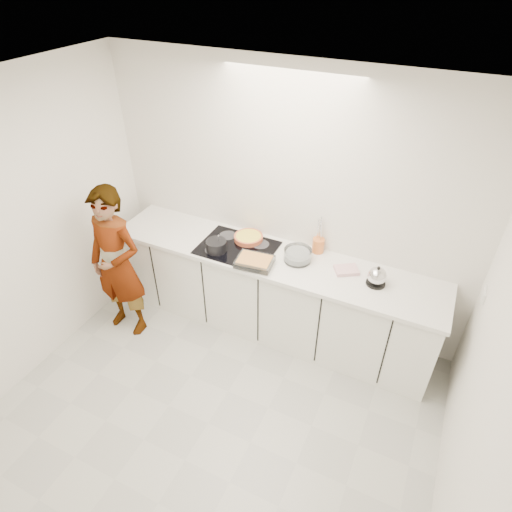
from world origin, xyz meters
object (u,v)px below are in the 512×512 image
at_px(mixing_bowl, 298,255).
at_px(utensil_crock, 318,245).
at_px(hob, 237,248).
at_px(baking_dish, 255,261).
at_px(saucepan, 216,246).
at_px(kettle, 377,277).
at_px(tart_dish, 248,237).
at_px(cook, 117,264).

height_order(mixing_bowl, utensil_crock, utensil_crock).
relative_size(hob, baking_dish, 2.04).
bearing_deg(saucepan, kettle, 6.68).
bearing_deg(mixing_bowl, tart_dish, 170.45).
bearing_deg(baking_dish, utensil_crock, 45.95).
bearing_deg(mixing_bowl, saucepan, -164.62).
bearing_deg(mixing_bowl, utensil_crock, 59.92).
height_order(tart_dish, baking_dish, baking_dish).
height_order(baking_dish, utensil_crock, utensil_crock).
bearing_deg(utensil_crock, mixing_bowl, -120.08).
bearing_deg(saucepan, baking_dish, -5.67).
xyz_separation_m(mixing_bowl, utensil_crock, (0.12, 0.21, 0.02)).
xyz_separation_m(tart_dish, utensil_crock, (0.68, 0.12, 0.03)).
height_order(hob, kettle, kettle).
relative_size(saucepan, kettle, 1.28).
distance_m(saucepan, utensil_crock, 0.96).
relative_size(mixing_bowl, kettle, 1.45).
relative_size(tart_dish, baking_dish, 0.84).
distance_m(baking_dish, kettle, 1.08).
xyz_separation_m(mixing_bowl, cook, (-1.58, -0.67, -0.16)).
xyz_separation_m(hob, saucepan, (-0.15, -0.14, 0.06)).
bearing_deg(kettle, hob, -178.40).
bearing_deg(hob, kettle, 1.60).
distance_m(tart_dish, cook, 1.29).
height_order(saucepan, mixing_bowl, saucepan).
height_order(kettle, cook, cook).
bearing_deg(utensil_crock, kettle, -22.04).
distance_m(hob, utensil_crock, 0.77).
bearing_deg(utensil_crock, cook, -152.56).
bearing_deg(mixing_bowl, kettle, -2.47).
distance_m(hob, saucepan, 0.21).
distance_m(tart_dish, utensil_crock, 0.69).
height_order(tart_dish, mixing_bowl, mixing_bowl).
relative_size(hob, cook, 0.45).
relative_size(hob, utensil_crock, 5.09).
bearing_deg(cook, mixing_bowl, 23.10).
bearing_deg(kettle, mixing_bowl, 177.53).
height_order(hob, saucepan, saucepan).
height_order(saucepan, baking_dish, saucepan).
distance_m(kettle, cook, 2.41).
relative_size(utensil_crock, cook, 0.09).
relative_size(kettle, utensil_crock, 1.34).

